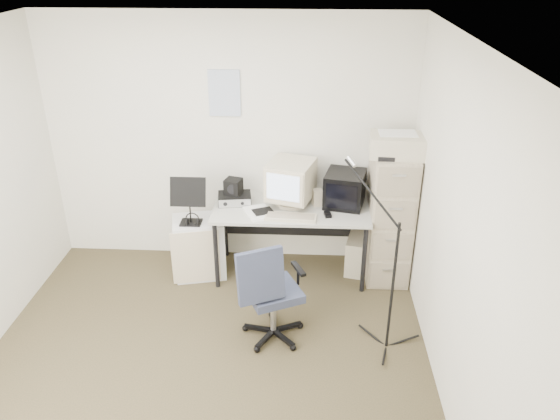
# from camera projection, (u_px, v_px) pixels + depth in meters

# --- Properties ---
(floor) EXTENTS (3.60, 3.60, 0.01)m
(floor) POSITION_uv_depth(u_px,v_px,m) (204.00, 369.00, 4.31)
(floor) COLOR #33301E
(floor) RESTS_ON ground
(ceiling) EXTENTS (3.60, 3.60, 0.01)m
(ceiling) POSITION_uv_depth(u_px,v_px,m) (178.00, 43.00, 3.20)
(ceiling) COLOR white
(ceiling) RESTS_ON ground
(wall_back) EXTENTS (3.60, 0.02, 2.50)m
(wall_back) POSITION_uv_depth(u_px,v_px,m) (229.00, 143.00, 5.37)
(wall_back) COLOR silver
(wall_back) RESTS_ON ground
(wall_right) EXTENTS (0.02, 3.60, 2.50)m
(wall_right) POSITION_uv_depth(u_px,v_px,m) (458.00, 237.00, 3.67)
(wall_right) COLOR silver
(wall_right) RESTS_ON ground
(wall_calendar) EXTENTS (0.30, 0.02, 0.44)m
(wall_calendar) POSITION_uv_depth(u_px,v_px,m) (224.00, 93.00, 5.14)
(wall_calendar) COLOR white
(wall_calendar) RESTS_ON wall_back
(filing_cabinet) EXTENTS (0.40, 0.60, 1.30)m
(filing_cabinet) POSITION_uv_depth(u_px,v_px,m) (389.00, 216.00, 5.27)
(filing_cabinet) COLOR beige
(filing_cabinet) RESTS_ON floor
(printer) EXTENTS (0.52, 0.38, 0.19)m
(printer) POSITION_uv_depth(u_px,v_px,m) (398.00, 145.00, 4.88)
(printer) COLOR beige
(printer) RESTS_ON filing_cabinet
(desk) EXTENTS (1.50, 0.70, 0.73)m
(desk) POSITION_uv_depth(u_px,v_px,m) (291.00, 241.00, 5.42)
(desk) COLOR #9F9F9F
(desk) RESTS_ON floor
(crt_monitor) EXTENTS (0.51, 0.52, 0.44)m
(crt_monitor) POSITION_uv_depth(u_px,v_px,m) (291.00, 184.00, 5.22)
(crt_monitor) COLOR beige
(crt_monitor) RESTS_ON desk
(crt_tv) EXTENTS (0.43, 0.45, 0.33)m
(crt_tv) POSITION_uv_depth(u_px,v_px,m) (345.00, 189.00, 5.25)
(crt_tv) COLOR black
(crt_tv) RESTS_ON desk
(desk_speaker) EXTENTS (0.11, 0.11, 0.16)m
(desk_speaker) POSITION_uv_depth(u_px,v_px,m) (317.00, 197.00, 5.27)
(desk_speaker) COLOR beige
(desk_speaker) RESTS_ON desk
(keyboard) EXTENTS (0.49, 0.21, 0.03)m
(keyboard) POSITION_uv_depth(u_px,v_px,m) (291.00, 217.00, 5.05)
(keyboard) COLOR beige
(keyboard) RESTS_ON desk
(mouse) EXTENTS (0.08, 0.11, 0.03)m
(mouse) POSITION_uv_depth(u_px,v_px,m) (328.00, 214.00, 5.09)
(mouse) COLOR black
(mouse) RESTS_ON desk
(radio_receiver) EXTENTS (0.35, 0.27, 0.09)m
(radio_receiver) POSITION_uv_depth(u_px,v_px,m) (235.00, 198.00, 5.33)
(radio_receiver) COLOR black
(radio_receiver) RESTS_ON desk
(radio_speaker) EXTENTS (0.19, 0.18, 0.15)m
(radio_speaker) POSITION_uv_depth(u_px,v_px,m) (233.00, 186.00, 5.30)
(radio_speaker) COLOR black
(radio_speaker) RESTS_ON radio_receiver
(papers) EXTENTS (0.33, 0.37, 0.02)m
(papers) POSITION_uv_depth(u_px,v_px,m) (259.00, 213.00, 5.14)
(papers) COLOR white
(papers) RESTS_ON desk
(pc_tower) EXTENTS (0.26, 0.43, 0.37)m
(pc_tower) POSITION_uv_depth(u_px,v_px,m) (356.00, 253.00, 5.55)
(pc_tower) COLOR beige
(pc_tower) RESTS_ON floor
(office_chair) EXTENTS (0.72, 0.72, 0.93)m
(office_chair) POSITION_uv_depth(u_px,v_px,m) (273.00, 290.00, 4.47)
(office_chair) COLOR #363C4C
(office_chair) RESTS_ON floor
(side_cart) EXTENTS (0.56, 0.49, 0.60)m
(side_cart) POSITION_uv_depth(u_px,v_px,m) (200.00, 247.00, 5.43)
(side_cart) COLOR silver
(side_cart) RESTS_ON floor
(music_stand) EXTENTS (0.35, 0.21, 0.49)m
(music_stand) POSITION_uv_depth(u_px,v_px,m) (189.00, 200.00, 5.13)
(music_stand) COLOR black
(music_stand) RESTS_ON side_cart
(headphones) EXTENTS (0.17, 0.17, 0.03)m
(headphones) POSITION_uv_depth(u_px,v_px,m) (192.00, 221.00, 5.17)
(headphones) COLOR black
(headphones) RESTS_ON side_cart
(mic_stand) EXTENTS (0.03, 0.03, 1.52)m
(mic_stand) POSITION_uv_depth(u_px,v_px,m) (395.00, 269.00, 4.22)
(mic_stand) COLOR black
(mic_stand) RESTS_ON floor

